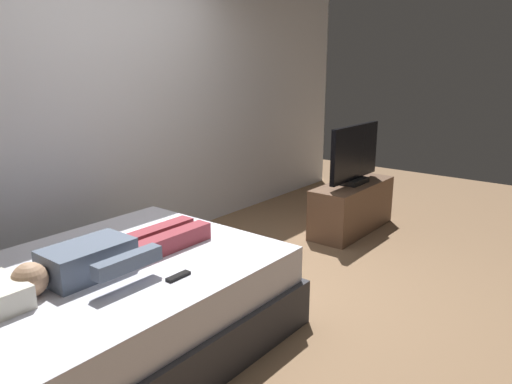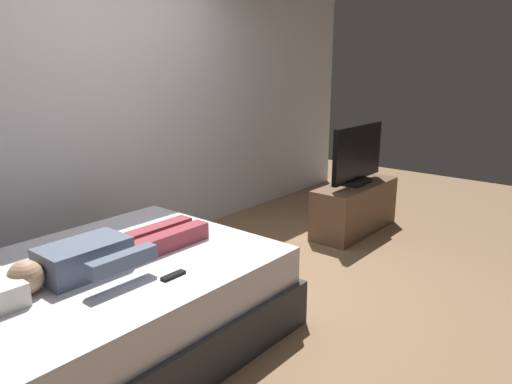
{
  "view_description": "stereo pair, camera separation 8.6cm",
  "coord_description": "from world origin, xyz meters",
  "px_view_note": "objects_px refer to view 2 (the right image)",
  "views": [
    {
      "loc": [
        -2.44,
        -2.05,
        1.68
      ],
      "look_at": [
        0.46,
        0.25,
        0.69
      ],
      "focal_mm": 34.02,
      "sensor_mm": 36.0,
      "label": 1
    },
    {
      "loc": [
        -2.39,
        -2.12,
        1.68
      ],
      "look_at": [
        0.46,
        0.25,
        0.69
      ],
      "focal_mm": 34.02,
      "sensor_mm": 36.0,
      "label": 2
    }
  ],
  "objects_px": {
    "tv_stand": "(355,208)",
    "remote": "(173,275)",
    "person": "(106,253)",
    "bed": "(102,309)",
    "tv": "(358,156)"
  },
  "relations": [
    {
      "from": "tv_stand",
      "to": "remote",
      "type": "bearing_deg",
      "value": -173.05
    },
    {
      "from": "person",
      "to": "bed",
      "type": "bearing_deg",
      "value": 123.6
    },
    {
      "from": "tv_stand",
      "to": "tv",
      "type": "distance_m",
      "value": 0.53
    },
    {
      "from": "tv",
      "to": "bed",
      "type": "bearing_deg",
      "value": 177.59
    },
    {
      "from": "person",
      "to": "tv_stand",
      "type": "xyz_separation_m",
      "value": [
        2.84,
        -0.08,
        -0.37
      ]
    },
    {
      "from": "bed",
      "to": "tv",
      "type": "height_order",
      "value": "tv"
    },
    {
      "from": "bed",
      "to": "remote",
      "type": "relative_size",
      "value": 13.78
    },
    {
      "from": "remote",
      "to": "tv_stand",
      "type": "relative_size",
      "value": 0.14
    },
    {
      "from": "remote",
      "to": "tv",
      "type": "height_order",
      "value": "tv"
    },
    {
      "from": "bed",
      "to": "tv_stand",
      "type": "bearing_deg",
      "value": -2.41
    },
    {
      "from": "remote",
      "to": "bed",
      "type": "bearing_deg",
      "value": 111.88
    },
    {
      "from": "remote",
      "to": "tv_stand",
      "type": "bearing_deg",
      "value": 6.95
    },
    {
      "from": "person",
      "to": "tv_stand",
      "type": "distance_m",
      "value": 2.86
    },
    {
      "from": "remote",
      "to": "tv_stand",
      "type": "xyz_separation_m",
      "value": [
        2.69,
        0.33,
        -0.3
      ]
    },
    {
      "from": "bed",
      "to": "tv_stand",
      "type": "height_order",
      "value": "bed"
    }
  ]
}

